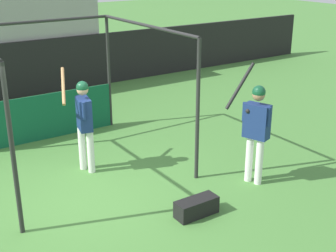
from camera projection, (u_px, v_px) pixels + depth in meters
name	position (u px, v px, depth m)	size (l,w,h in m)	color
ground_plane	(85.00, 199.00, 7.83)	(60.00, 60.00, 0.00)	#477F38
batting_cage	(54.00, 96.00, 9.43)	(3.28, 3.46, 2.59)	#282828
player_batter	(84.00, 118.00, 8.51)	(0.56, 0.92, 1.89)	white
player_waiting	(256.00, 125.00, 8.04)	(0.58, 0.68, 2.11)	white
equipment_bag	(196.00, 207.00, 7.31)	(0.70, 0.28, 0.28)	black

